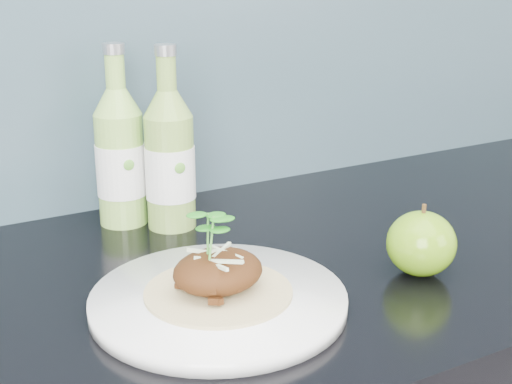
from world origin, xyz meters
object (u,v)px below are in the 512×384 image
dinner_plate (219,300)px  cider_bottle_left (120,157)px  green_apple (421,243)px  cider_bottle_right (170,160)px

dinner_plate → cider_bottle_left: bearing=90.4°
green_apple → cider_bottle_right: bearing=123.8°
green_apple → cider_bottle_right: 0.35m
cider_bottle_left → cider_bottle_right: (0.05, -0.05, 0.00)m
green_apple → cider_bottle_left: bearing=126.3°
green_apple → cider_bottle_right: size_ratio=0.41×
green_apple → cider_bottle_right: (-0.19, 0.29, 0.06)m
dinner_plate → cider_bottle_right: (0.05, 0.25, 0.09)m
cider_bottle_right → green_apple: bearing=-62.2°
green_apple → cider_bottle_left: cider_bottle_left is taller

